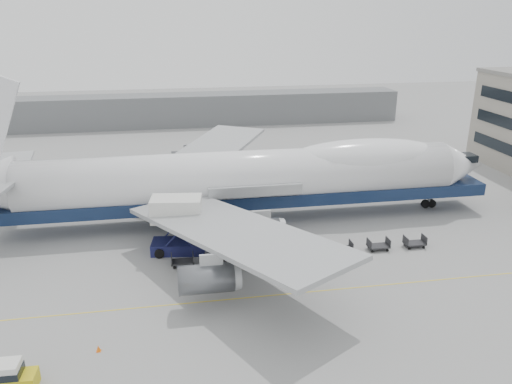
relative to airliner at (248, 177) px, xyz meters
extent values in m
plane|color=gray|center=(-0.64, -12.00, -5.62)|extent=(260.00, 260.00, 0.00)
cube|color=gold|center=(-0.64, -18.00, -5.62)|extent=(60.00, 0.15, 0.01)
cube|color=slate|center=(-10.64, 58.00, -2.12)|extent=(110.00, 8.00, 7.00)
cylinder|color=white|center=(-0.64, 0.00, 0.08)|extent=(52.00, 6.40, 6.40)
cube|color=#111F3F|center=(0.36, 0.00, -2.48)|extent=(60.00, 5.76, 1.50)
cone|color=white|center=(28.36, 0.00, 0.08)|extent=(6.00, 6.40, 6.40)
ellipsoid|color=white|center=(14.96, 0.00, 1.84)|extent=(20.67, 5.78, 4.56)
cube|color=#9EA0A3|center=(-3.64, -14.28, -0.52)|extent=(20.35, 26.74, 2.26)
cube|color=#9EA0A3|center=(-3.64, 14.28, -0.52)|extent=(20.35, 26.74, 2.26)
cylinder|color=#595B60|center=(-6.64, 19.00, -2.72)|extent=(4.80, 2.60, 2.60)
cylinder|color=#595B60|center=(-0.64, 10.00, -2.72)|extent=(4.80, 2.60, 2.60)
cylinder|color=#595B60|center=(-0.64, -10.00, -2.72)|extent=(4.80, 2.60, 2.60)
cylinder|color=#595B60|center=(-6.64, -19.00, -2.72)|extent=(4.80, 2.60, 2.60)
cylinder|color=slate|center=(24.36, 0.00, -4.37)|extent=(0.36, 0.36, 2.50)
cylinder|color=black|center=(24.36, 0.00, -5.07)|extent=(1.10, 0.45, 1.10)
cylinder|color=slate|center=(-3.64, -3.00, -4.37)|extent=(0.36, 0.36, 2.50)
cylinder|color=black|center=(-3.64, -3.00, -5.07)|extent=(1.10, 0.45, 1.10)
cylinder|color=slate|center=(-3.64, 3.00, -4.37)|extent=(0.36, 0.36, 2.50)
cylinder|color=black|center=(-3.64, 3.00, -5.07)|extent=(1.10, 0.45, 1.10)
cube|color=#181A48|center=(-8.80, -7.50, -5.00)|extent=(6.02, 3.46, 1.26)
cube|color=silver|center=(-8.80, -7.50, -0.62)|extent=(5.59, 3.63, 2.51)
cube|color=#181A48|center=(-8.80, -8.76, -2.82)|extent=(4.04, 0.65, 4.49)
cube|color=#181A48|center=(-8.80, -6.24, -2.82)|extent=(4.04, 0.65, 4.49)
cube|color=slate|center=(-8.80, -5.67, -0.62)|extent=(2.89, 1.72, 0.15)
cylinder|color=black|center=(-10.85, -8.64, -5.11)|extent=(1.03, 0.40, 1.03)
cylinder|color=black|center=(-10.85, -6.36, -5.11)|extent=(1.03, 0.40, 1.03)
cylinder|color=black|center=(-6.74, -8.64, -5.11)|extent=(1.03, 0.40, 1.03)
cylinder|color=black|center=(-6.74, -6.36, -5.11)|extent=(1.03, 0.40, 1.03)
cube|color=gold|center=(-20.50, -26.79, -5.04)|extent=(3.01, 1.68, 1.16)
cube|color=silver|center=(-20.81, -26.78, -3.99)|extent=(1.74, 1.54, 1.06)
cube|color=black|center=(-20.81, -26.78, -4.20)|extent=(1.85, 1.64, 0.53)
cylinder|color=black|center=(-21.55, -26.10, -5.25)|extent=(0.74, 0.32, 0.74)
cylinder|color=black|center=(-19.44, -26.10, -5.25)|extent=(0.74, 0.32, 0.74)
cone|color=orange|center=(-15.34, -23.58, -5.36)|extent=(0.34, 0.34, 0.53)
cube|color=orange|center=(-15.34, -23.58, -5.61)|extent=(0.36, 0.36, 0.03)
cube|color=#2D2D30|center=(-8.50, -10.80, -5.17)|extent=(2.30, 1.35, 0.18)
cube|color=#2D2D30|center=(-9.60, -10.80, -4.77)|extent=(0.08, 1.35, 0.90)
cube|color=#2D2D30|center=(-7.40, -10.80, -4.77)|extent=(0.08, 1.35, 0.90)
cylinder|color=black|center=(-9.35, -11.35, -5.47)|extent=(0.30, 0.12, 0.30)
cylinder|color=black|center=(-9.35, -10.25, -5.47)|extent=(0.30, 0.12, 0.30)
cylinder|color=black|center=(-7.65, -11.35, -5.47)|extent=(0.30, 0.12, 0.30)
cylinder|color=black|center=(-7.65, -10.25, -5.47)|extent=(0.30, 0.12, 0.30)
cube|color=#2D2D30|center=(-4.25, -10.80, -5.17)|extent=(2.30, 1.35, 0.18)
cube|color=#2D2D30|center=(-5.35, -10.80, -4.77)|extent=(0.08, 1.35, 0.90)
cube|color=#2D2D30|center=(-3.15, -10.80, -4.77)|extent=(0.08, 1.35, 0.90)
cylinder|color=black|center=(-5.10, -11.35, -5.47)|extent=(0.30, 0.12, 0.30)
cylinder|color=black|center=(-5.10, -10.25, -5.47)|extent=(0.30, 0.12, 0.30)
cylinder|color=black|center=(-3.40, -11.35, -5.47)|extent=(0.30, 0.12, 0.30)
cylinder|color=black|center=(-3.40, -10.25, -5.47)|extent=(0.30, 0.12, 0.30)
cube|color=#2D2D30|center=(0.00, -10.80, -5.17)|extent=(2.30, 1.35, 0.18)
cube|color=#2D2D30|center=(-1.10, -10.80, -4.77)|extent=(0.08, 1.35, 0.90)
cube|color=#2D2D30|center=(1.10, -10.80, -4.77)|extent=(0.08, 1.35, 0.90)
cylinder|color=black|center=(-0.85, -11.35, -5.47)|extent=(0.30, 0.12, 0.30)
cylinder|color=black|center=(-0.85, -10.25, -5.47)|extent=(0.30, 0.12, 0.30)
cylinder|color=black|center=(0.85, -11.35, -5.47)|extent=(0.30, 0.12, 0.30)
cylinder|color=black|center=(0.85, -10.25, -5.47)|extent=(0.30, 0.12, 0.30)
cube|color=#2D2D30|center=(4.25, -10.80, -5.17)|extent=(2.30, 1.35, 0.18)
cube|color=#2D2D30|center=(3.15, -10.80, -4.77)|extent=(0.08, 1.35, 0.90)
cube|color=#2D2D30|center=(5.35, -10.80, -4.77)|extent=(0.08, 1.35, 0.90)
cylinder|color=black|center=(3.40, -11.35, -5.47)|extent=(0.30, 0.12, 0.30)
cylinder|color=black|center=(3.40, -10.25, -5.47)|extent=(0.30, 0.12, 0.30)
cylinder|color=black|center=(5.10, -11.35, -5.47)|extent=(0.30, 0.12, 0.30)
cylinder|color=black|center=(5.10, -10.25, -5.47)|extent=(0.30, 0.12, 0.30)
cube|color=#2D2D30|center=(8.49, -10.80, -5.17)|extent=(2.30, 1.35, 0.18)
cube|color=#2D2D30|center=(7.39, -10.80, -4.77)|extent=(0.08, 1.35, 0.90)
cube|color=#2D2D30|center=(9.59, -10.80, -4.77)|extent=(0.08, 1.35, 0.90)
cylinder|color=black|center=(7.64, -11.35, -5.47)|extent=(0.30, 0.12, 0.30)
cylinder|color=black|center=(7.64, -10.25, -5.47)|extent=(0.30, 0.12, 0.30)
cylinder|color=black|center=(9.34, -11.35, -5.47)|extent=(0.30, 0.12, 0.30)
cylinder|color=black|center=(9.34, -10.25, -5.47)|extent=(0.30, 0.12, 0.30)
cube|color=#2D2D30|center=(12.74, -10.80, -5.17)|extent=(2.30, 1.35, 0.18)
cube|color=#2D2D30|center=(11.64, -10.80, -4.77)|extent=(0.08, 1.35, 0.90)
cube|color=#2D2D30|center=(13.84, -10.80, -4.77)|extent=(0.08, 1.35, 0.90)
cylinder|color=black|center=(11.89, -11.35, -5.47)|extent=(0.30, 0.12, 0.30)
cylinder|color=black|center=(11.89, -10.25, -5.47)|extent=(0.30, 0.12, 0.30)
cylinder|color=black|center=(13.59, -11.35, -5.47)|extent=(0.30, 0.12, 0.30)
cylinder|color=black|center=(13.59, -10.25, -5.47)|extent=(0.30, 0.12, 0.30)
cube|color=#2D2D30|center=(16.99, -10.80, -5.17)|extent=(2.30, 1.35, 0.18)
cube|color=#2D2D30|center=(15.89, -10.80, -4.77)|extent=(0.08, 1.35, 0.90)
cube|color=#2D2D30|center=(18.09, -10.80, -4.77)|extent=(0.08, 1.35, 0.90)
cylinder|color=black|center=(16.14, -11.35, -5.47)|extent=(0.30, 0.12, 0.30)
cylinder|color=black|center=(16.14, -10.25, -5.47)|extent=(0.30, 0.12, 0.30)
cylinder|color=black|center=(17.84, -11.35, -5.47)|extent=(0.30, 0.12, 0.30)
cylinder|color=black|center=(17.84, -10.25, -5.47)|extent=(0.30, 0.12, 0.30)
camera|label=1|loc=(-8.86, -57.06, 18.89)|focal=35.00mm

